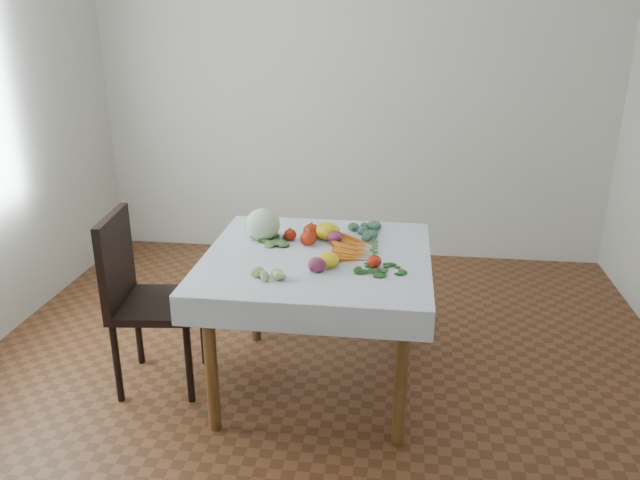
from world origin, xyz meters
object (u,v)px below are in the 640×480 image
Objects in this scene: table at (317,273)px; cabbage at (263,224)px; carrot_bunch at (353,249)px; chair at (140,290)px; heirloom_back at (327,231)px.

cabbage is at bearing 148.85° from table.
table is at bearing -162.02° from carrot_bunch.
chair is at bearing -155.06° from cabbage.
chair reaches higher than cabbage.
carrot_bunch is at bearing -49.15° from heirloom_back.
chair is 7.17× the size of heirloom_back.
table is 2.72× the size of carrot_bunch.
carrot_bunch is (0.18, 0.06, 0.12)m from table.
heirloom_back is 0.36× the size of carrot_bunch.
chair is 5.15× the size of cabbage.
cabbage is 0.52m from carrot_bunch.
heirloom_back is at bearing 18.91° from chair.
heirloom_back is at bearing 130.85° from carrot_bunch.
cabbage reaches higher than heirloom_back.
table is 0.28m from heirloom_back.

